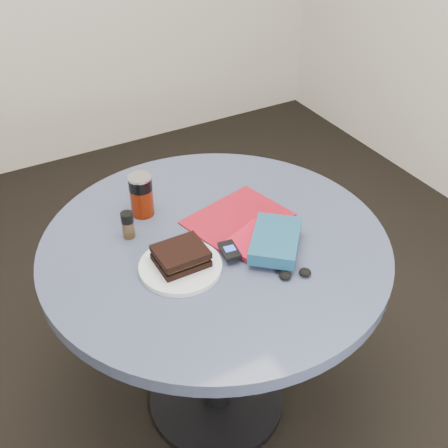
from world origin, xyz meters
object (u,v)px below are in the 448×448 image
soda_can (141,195)px  magazine (238,219)px  sandwich (181,256)px  pepper_grinder (128,225)px  novel (275,240)px  table (215,283)px  mp3_player (230,250)px  plate (180,267)px  headphones (295,274)px  red_book (252,240)px

soda_can → magazine: 0.30m
soda_can → sandwich: bearing=-91.0°
pepper_grinder → novel: size_ratio=0.43×
table → mp3_player: mp3_player is taller
magazine → novel: size_ratio=1.48×
novel → table: bearing=87.2°
plate → soda_can: (0.01, 0.28, 0.06)m
headphones → soda_can: bearing=117.5°
red_book → plate: bearing=158.3°
magazine → red_book: red_book is taller
soda_can → magazine: size_ratio=0.46×
mp3_player → headphones: size_ratio=0.87×
table → novel: 0.27m
table → red_book: bearing=-35.7°
mp3_player → headphones: mp3_player is taller
sandwich → headphones: size_ratio=1.42×
plate → red_book: red_book is taller
headphones → mp3_player: bearing=126.3°
pepper_grinder → mp3_player: bearing=-47.0°
sandwich → magazine: (0.24, 0.11, -0.04)m
headphones → table: bearing=115.8°
soda_can → red_book: size_ratio=0.84×
table → magazine: 0.21m
soda_can → headphones: bearing=-62.5°
plate → headphones: headphones is taller
plate → magazine: plate is taller
red_book → table: bearing=123.0°
magazine → mp3_player: mp3_player is taller
novel → magazine: bearing=46.0°
red_book → sandwich: bearing=156.4°
plate → red_book: size_ratio=1.42×
pepper_grinder → magazine: size_ratio=0.29×
soda_can → headphones: size_ratio=1.41×
table → soda_can: bearing=119.3°
table → headphones: (0.11, -0.24, 0.17)m
table → sandwich: 0.25m
sandwich → mp3_player: sandwich is taller
red_book → mp3_player: size_ratio=1.93×
sandwich → novel: sandwich is taller
table → pepper_grinder: (-0.21, 0.14, 0.21)m
sandwich → table: bearing=21.9°
soda_can → red_book: 0.36m
pepper_grinder → table: bearing=-34.1°
plate → pepper_grinder: bearing=109.0°
pepper_grinder → red_book: pepper_grinder is taller
soda_can → magazine: bearing=-35.3°
table → magazine: bearing=27.8°
novel → headphones: size_ratio=2.07×
red_book → headphones: (0.03, -0.17, -0.00)m
magazine → headphones: bearing=-103.3°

